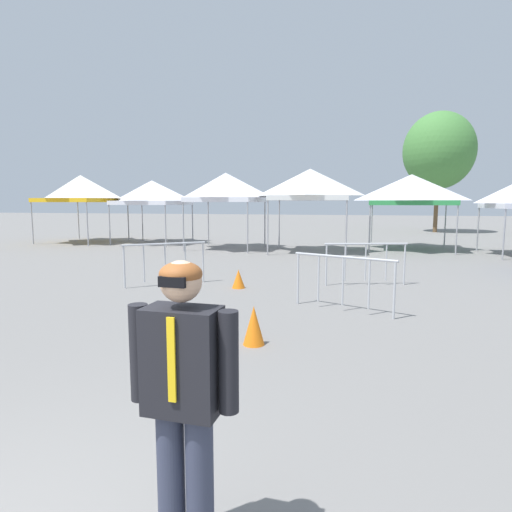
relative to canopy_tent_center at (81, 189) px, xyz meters
name	(u,v)px	position (x,y,z in m)	size (l,w,h in m)	color
canopy_tent_center	(81,189)	(0.00, 0.00, 0.00)	(3.71, 3.71, 3.46)	#9E9EA3
canopy_tent_behind_center	(152,193)	(3.75, 0.49, -0.21)	(3.32, 3.32, 3.17)	#9E9EA3
canopy_tent_behind_left	(226,187)	(8.21, -1.26, -0.04)	(3.09, 3.09, 3.37)	#9E9EA3
canopy_tent_far_left	(310,185)	(11.98, -1.58, 0.03)	(3.28, 3.28, 3.46)	#9E9EA3
canopy_tent_left_of_center	(411,190)	(16.19, 0.48, -0.15)	(3.68, 3.68, 3.29)	#9E9EA3
person_foreground	(183,392)	(13.09, -17.60, -1.74)	(0.65, 0.27, 1.78)	#33384C
tree_behind_tents_center	(439,151)	(19.13, 12.35, 2.78)	(4.73, 4.73, 8.16)	brown
crowd_barrier_near_person	(366,256)	(14.20, -8.64, -2.02)	(2.03, 0.63, 1.08)	#B7BABF
crowd_barrier_by_lift	(343,272)	(13.74, -11.43, -2.02)	(1.96, 0.86, 1.08)	#B7BABF
crowd_barrier_mid_lot	(165,256)	(9.28, -9.81, -2.02)	(1.68, 1.33, 1.08)	#B7BABF
traffic_cone_lot_center	(239,279)	(11.19, -9.75, -2.54)	(0.32, 0.32, 0.45)	orange
traffic_cone_near_barrier	(254,325)	(12.55, -13.76, -2.48)	(0.32, 0.32, 0.58)	orange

